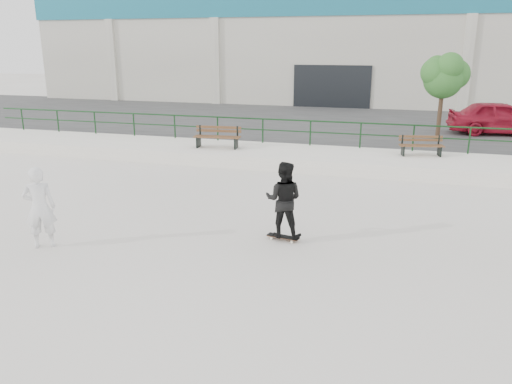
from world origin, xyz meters
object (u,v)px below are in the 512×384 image
(red_car, at_px, (500,118))
(tree, at_px, (444,74))
(bench_left, at_px, (218,137))
(bench_right, at_px, (421,146))
(seated_skater, at_px, (40,208))
(standing_skater, at_px, (284,200))
(skateboard, at_px, (283,237))

(red_car, bearing_deg, tree, 120.59)
(bench_left, height_order, tree, tree)
(bench_right, distance_m, tree, 4.54)
(bench_right, bearing_deg, seated_skater, -140.90)
(bench_right, bearing_deg, red_car, 47.13)
(red_car, distance_m, standing_skater, 15.72)
(red_car, relative_size, standing_skater, 2.46)
(standing_skater, bearing_deg, bench_left, -61.06)
(bench_left, relative_size, tree, 0.52)
(tree, xyz_separation_m, skateboard, (-4.07, -12.14, -3.17))
(seated_skater, bearing_deg, bench_left, -124.29)
(red_car, height_order, seated_skater, red_car)
(bench_right, height_order, standing_skater, standing_skater)
(tree, height_order, standing_skater, tree)
(tree, bearing_deg, red_car, 36.97)
(bench_left, bearing_deg, tree, 22.17)
(red_car, bearing_deg, skateboard, 148.06)
(skateboard, xyz_separation_m, standing_skater, (0.00, 0.00, 0.92))
(bench_right, distance_m, seated_skater, 13.29)
(bench_left, xyz_separation_m, tree, (8.56, 4.49, 2.32))
(tree, xyz_separation_m, red_car, (2.71, 2.04, -1.98))
(red_car, distance_m, seated_skater, 20.05)
(bench_right, xyz_separation_m, red_car, (3.52, 5.82, 0.39))
(tree, height_order, skateboard, tree)
(tree, distance_m, skateboard, 13.19)
(bench_left, relative_size, bench_right, 1.15)
(bench_right, relative_size, skateboard, 2.05)
(standing_skater, bearing_deg, red_car, -117.02)
(bench_right, bearing_deg, skateboard, -122.92)
(bench_right, bearing_deg, tree, 66.15)
(tree, relative_size, red_car, 0.82)
(bench_right, relative_size, standing_skater, 0.92)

